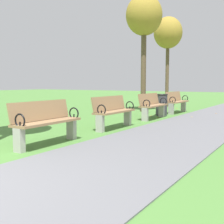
{
  "coord_description": "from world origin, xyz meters",
  "views": [
    {
      "loc": [
        3.79,
        -1.44,
        1.27
      ],
      "look_at": [
        -0.05,
        4.51,
        0.55
      ],
      "focal_mm": 46.05,
      "sensor_mm": 36.0,
      "label": 1
    }
  ],
  "objects": [
    {
      "name": "park_bench_2",
      "position": [
        -0.5,
        2.71,
        0.49
      ],
      "size": [
        0.5,
        1.61,
        0.9
      ],
      "color": "#93704C",
      "rests_on": "ground"
    },
    {
      "name": "tree_4",
      "position": [
        -2.11,
        13.13,
        3.84
      ],
      "size": [
        1.5,
        1.5,
        4.73
      ],
      "color": "brown",
      "rests_on": "ground"
    },
    {
      "name": "trash_bin",
      "position": [
        -0.65,
        9.01,
        0.42
      ],
      "size": [
        0.48,
        0.48,
        0.84
      ],
      "color": "#38383D",
      "rests_on": "ground"
    },
    {
      "name": "tree_3",
      "position": [
        -1.94,
        9.99,
        4.08
      ],
      "size": [
        1.57,
        1.57,
        5.04
      ],
      "color": "brown",
      "rests_on": "ground"
    },
    {
      "name": "park_bench_5",
      "position": [
        -0.5,
        10.27,
        0.49
      ],
      "size": [
        0.47,
        1.6,
        0.9
      ],
      "color": "#93704C",
      "rests_on": "ground"
    },
    {
      "name": "scattered_leaves",
      "position": [
        -0.49,
        6.75,
        0.01
      ],
      "size": [
        3.75,
        13.27,
        0.02
      ],
      "color": "gold",
      "rests_on": "ground"
    },
    {
      "name": "park_bench_3",
      "position": [
        -0.5,
        5.27,
        0.49
      ],
      "size": [
        0.5,
        1.61,
        0.9
      ],
      "color": "#93704C",
      "rests_on": "ground"
    },
    {
      "name": "park_bench_4",
      "position": [
        -0.5,
        7.85,
        0.49
      ],
      "size": [
        0.52,
        1.61,
        0.9
      ],
      "color": "#93704C",
      "rests_on": "ground"
    }
  ]
}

